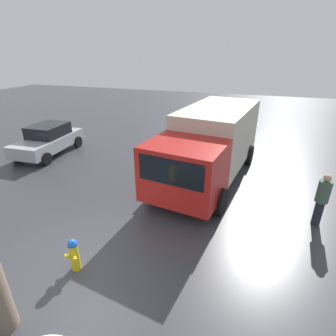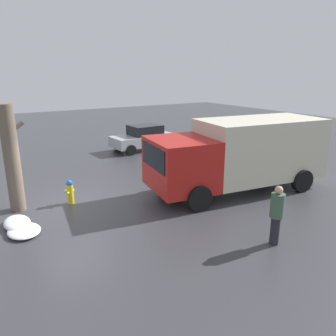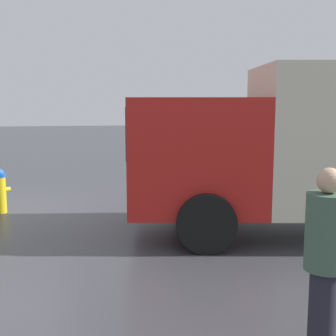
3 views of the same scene
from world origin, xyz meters
The scene contains 4 objects.
ground_plane centered at (0.00, 0.00, 0.00)m, with size 60.00×60.00×0.00m, color #38383D.
fire_hydrant centered at (0.00, 0.00, 0.46)m, with size 0.37×0.37×0.89m.
pedestrian centered at (3.93, -5.90, 0.93)m, with size 0.37×0.37×1.70m.
parked_car centered at (6.28, 6.24, 0.75)m, with size 3.90×2.09×1.49m.
Camera 3 is at (2.04, -9.54, 2.28)m, focal length 50.00 mm.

